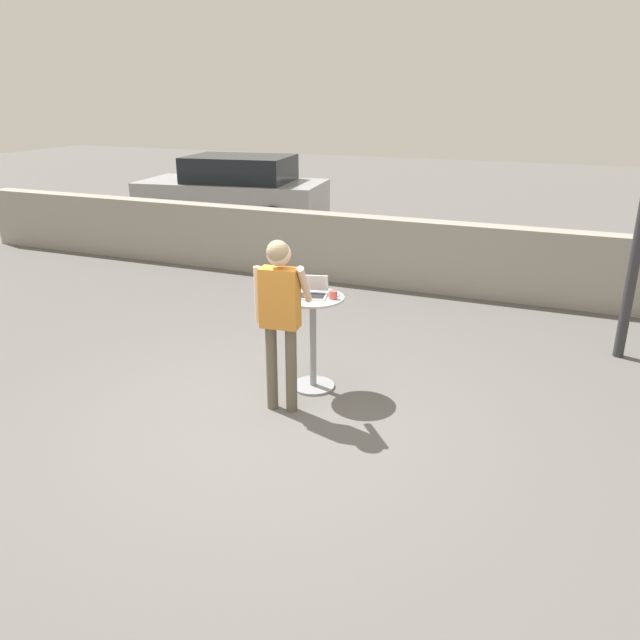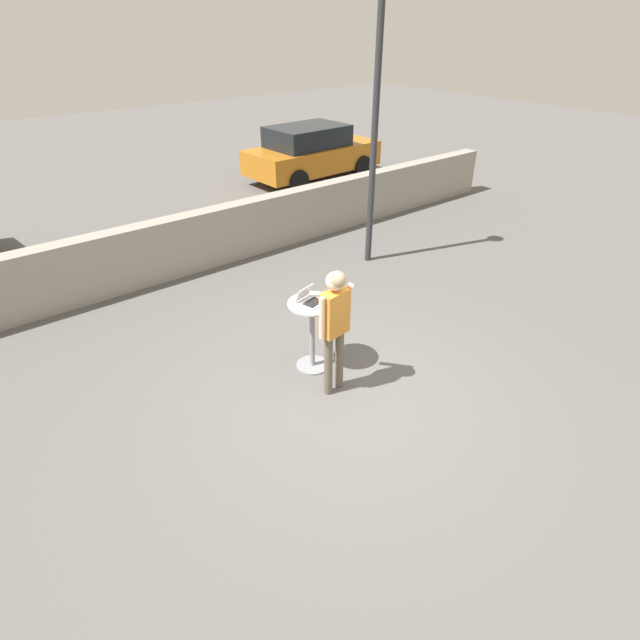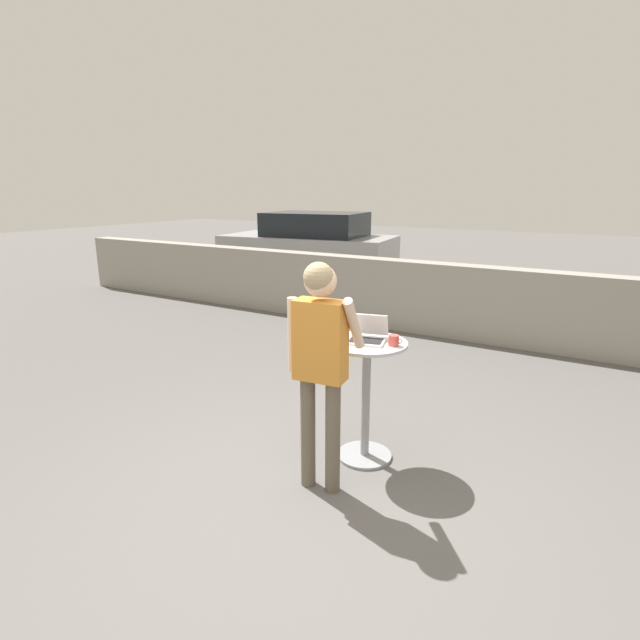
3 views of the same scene
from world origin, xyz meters
name	(u,v)px [view 1 (image 1 of 3)]	position (x,y,z in m)	size (l,w,h in m)	color
ground_plane	(270,424)	(0.00, 0.00, 0.00)	(50.00, 50.00, 0.00)	#5B5956
pavement_kerb	(404,254)	(0.00, 4.77, 0.55)	(17.01, 0.35, 1.10)	gray
cafe_table	(313,332)	(0.07, 0.89, 0.63)	(0.64, 0.64, 1.01)	gray
laptop	(313,292)	(0.06, 0.91, 1.06)	(0.36, 0.37, 0.20)	silver
coffee_mug	(333,295)	(0.29, 0.90, 1.05)	(0.11, 0.08, 0.08)	#C14C42
standing_person	(280,305)	(-0.03, 0.32, 1.09)	(0.51, 0.40, 1.71)	brown
parked_car_near_street	(234,191)	(-4.77, 7.79, 0.84)	(4.32, 2.39, 1.63)	#9E9EA3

